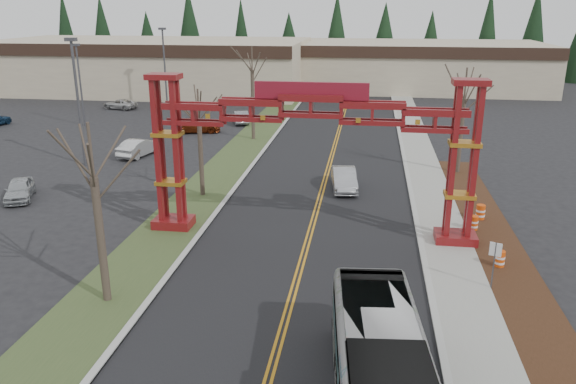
% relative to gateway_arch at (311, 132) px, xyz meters
% --- Properties ---
extents(road, '(12.00, 110.00, 0.02)m').
position_rel_gateway_arch_xyz_m(road, '(-0.00, 7.00, -5.97)').
color(road, black).
rests_on(road, ground).
extents(lane_line_left, '(0.12, 100.00, 0.01)m').
position_rel_gateway_arch_xyz_m(lane_line_left, '(-0.12, 7.00, -5.96)').
color(lane_line_left, '#C28116').
rests_on(lane_line_left, road).
extents(lane_line_right, '(0.12, 100.00, 0.01)m').
position_rel_gateway_arch_xyz_m(lane_line_right, '(0.12, 7.00, -5.96)').
color(lane_line_right, '#C28116').
rests_on(lane_line_right, road).
extents(curb_right, '(0.30, 110.00, 0.15)m').
position_rel_gateway_arch_xyz_m(curb_right, '(6.15, 7.00, -5.91)').
color(curb_right, '#ADAEA8').
rests_on(curb_right, ground).
extents(sidewalk_right, '(2.60, 110.00, 0.14)m').
position_rel_gateway_arch_xyz_m(sidewalk_right, '(7.60, 7.00, -5.91)').
color(sidewalk_right, gray).
rests_on(sidewalk_right, ground).
extents(landscape_strip, '(2.60, 50.00, 0.12)m').
position_rel_gateway_arch_xyz_m(landscape_strip, '(10.20, -8.00, -5.92)').
color(landscape_strip, black).
rests_on(landscape_strip, ground).
extents(grass_median, '(4.00, 110.00, 0.08)m').
position_rel_gateway_arch_xyz_m(grass_median, '(-8.00, 7.00, -5.94)').
color(grass_median, '#374B25').
rests_on(grass_median, ground).
extents(curb_left, '(0.30, 110.00, 0.15)m').
position_rel_gateway_arch_xyz_m(curb_left, '(-6.15, 7.00, -5.91)').
color(curb_left, '#ADAEA8').
rests_on(curb_left, ground).
extents(gateway_arch, '(18.20, 1.60, 8.90)m').
position_rel_gateway_arch_xyz_m(gateway_arch, '(0.00, 0.00, 0.00)').
color(gateway_arch, maroon).
rests_on(gateway_arch, ground).
extents(retail_building_west, '(46.00, 22.30, 7.50)m').
position_rel_gateway_arch_xyz_m(retail_building_west, '(-30.00, 53.96, -2.22)').
color(retail_building_west, tan).
rests_on(retail_building_west, ground).
extents(retail_building_east, '(38.00, 20.30, 7.00)m').
position_rel_gateway_arch_xyz_m(retail_building_east, '(10.00, 61.95, -2.47)').
color(retail_building_east, tan).
rests_on(retail_building_east, ground).
extents(conifer_treeline, '(116.10, 5.60, 13.00)m').
position_rel_gateway_arch_xyz_m(conifer_treeline, '(0.25, 74.00, 0.50)').
color(conifer_treeline, black).
rests_on(conifer_treeline, ground).
extents(silver_sedan, '(2.18, 4.73, 1.50)m').
position_rel_gateway_arch_xyz_m(silver_sedan, '(1.50, 8.68, -5.23)').
color(silver_sedan, '#A5A8AD').
rests_on(silver_sedan, ground).
extents(parked_car_near_a, '(3.15, 4.37, 1.38)m').
position_rel_gateway_arch_xyz_m(parked_car_near_a, '(-19.92, 3.40, -5.29)').
color(parked_car_near_a, '#A7ACAF').
rests_on(parked_car_near_a, ground).
extents(parked_car_near_b, '(2.57, 4.83, 1.51)m').
position_rel_gateway_arch_xyz_m(parked_car_near_b, '(-16.49, 15.48, -5.23)').
color(parked_car_near_b, silver).
rests_on(parked_car_near_b, ground).
extents(parked_car_mid_a, '(5.35, 3.24, 1.45)m').
position_rel_gateway_arch_xyz_m(parked_car_mid_a, '(-14.49, 25.33, -5.26)').
color(parked_car_mid_a, maroon).
rests_on(parked_car_mid_a, ground).
extents(parked_car_far_a, '(2.80, 4.52, 1.41)m').
position_rel_gateway_arch_xyz_m(parked_car_far_a, '(-11.00, 30.63, -5.28)').
color(parked_car_far_a, gray).
rests_on(parked_car_far_a, ground).
extents(parked_car_far_b, '(4.78, 3.11, 1.22)m').
position_rel_gateway_arch_xyz_m(parked_car_far_b, '(-28.07, 37.22, -5.37)').
color(parked_car_far_b, '#B9B9B9').
rests_on(parked_car_far_b, ground).
extents(bare_tree_median_near, '(3.48, 3.48, 7.98)m').
position_rel_gateway_arch_xyz_m(bare_tree_median_near, '(-8.00, -8.71, -0.33)').
color(bare_tree_median_near, '#382D26').
rests_on(bare_tree_median_near, ground).
extents(bare_tree_median_mid, '(3.11, 3.11, 7.27)m').
position_rel_gateway_arch_xyz_m(bare_tree_median_mid, '(-8.00, 5.89, -0.79)').
color(bare_tree_median_mid, '#382D26').
rests_on(bare_tree_median_mid, ground).
extents(bare_tree_median_far, '(3.31, 3.31, 8.83)m').
position_rel_gateway_arch_xyz_m(bare_tree_median_far, '(-8.00, 23.07, 0.60)').
color(bare_tree_median_far, '#382D26').
rests_on(bare_tree_median_far, ground).
extents(bare_tree_right_far, '(3.49, 3.49, 8.06)m').
position_rel_gateway_arch_xyz_m(bare_tree_right_far, '(10.00, 14.02, -0.26)').
color(bare_tree_right_far, '#382D26').
rests_on(bare_tree_right_far, ground).
extents(light_pole_near, '(0.87, 0.44, 10.05)m').
position_rel_gateway_arch_xyz_m(light_pole_near, '(-19.76, 12.09, -0.17)').
color(light_pole_near, '#3F3F44').
rests_on(light_pole_near, ground).
extents(light_pole_mid, '(0.75, 0.37, 8.63)m').
position_rel_gateway_arch_xyz_m(light_pole_mid, '(-27.44, 26.92, -0.99)').
color(light_pole_mid, '#3F3F44').
rests_on(light_pole_mid, ground).
extents(light_pole_far, '(0.85, 0.43, 9.83)m').
position_rel_gateway_arch_xyz_m(light_pole_far, '(-22.43, 38.86, -0.30)').
color(light_pole_far, '#3F3F44').
rests_on(light_pole_far, ground).
extents(street_sign, '(0.51, 0.24, 2.34)m').
position_rel_gateway_arch_xyz_m(street_sign, '(8.91, -5.24, -4.30)').
color(street_sign, '#3F3F44').
rests_on(street_sign, ground).
extents(barrel_south, '(0.50, 0.50, 0.93)m').
position_rel_gateway_arch_xyz_m(barrel_south, '(9.74, -2.84, -5.52)').
color(barrel_south, '#D5450B').
rests_on(barrel_south, ground).
extents(barrel_mid, '(0.50, 0.50, 0.93)m').
position_rel_gateway_arch_xyz_m(barrel_mid, '(9.27, 1.93, -5.52)').
color(barrel_mid, '#D5450B').
rests_on(barrel_mid, ground).
extents(barrel_north, '(0.54, 0.54, 1.01)m').
position_rel_gateway_arch_xyz_m(barrel_north, '(9.95, 3.73, -5.48)').
color(barrel_north, '#D5450B').
rests_on(barrel_north, ground).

